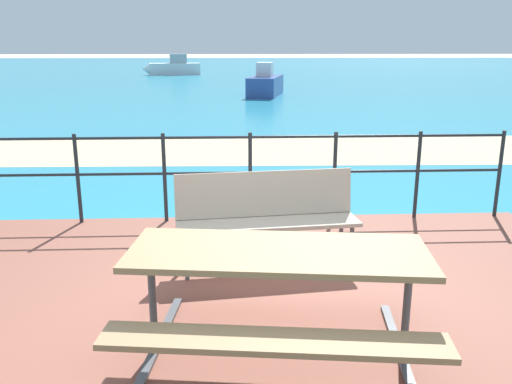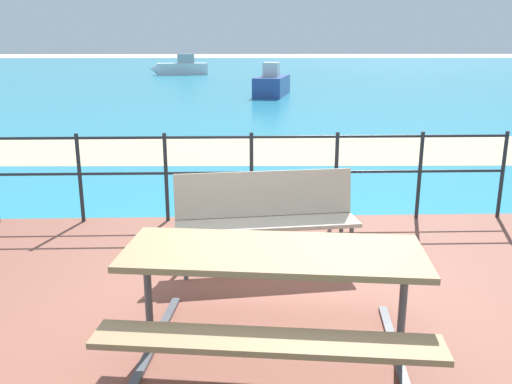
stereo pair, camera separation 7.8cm
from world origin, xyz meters
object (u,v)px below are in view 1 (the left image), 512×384
Objects in this scene: picnic_table at (278,275)px; boat_far at (266,84)px; park_bench at (266,211)px; boat_near at (173,67)px.

boat_far is at bearing 93.31° from picnic_table.
boat_far is (1.25, 19.64, -0.19)m from picnic_table.
park_bench is 18.12m from boat_far.
boat_near reaches higher than picnic_table.
park_bench is at bearing -171.60° from boat_far.
boat_far is (1.22, 18.07, -0.13)m from park_bench.
boat_far reaches higher than picnic_table.
boat_near reaches higher than boat_far.
picnic_table is at bearing 88.26° from boat_near.
park_bench reaches higher than picnic_table.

